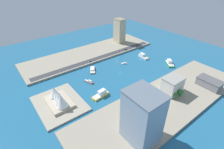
# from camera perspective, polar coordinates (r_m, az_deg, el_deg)

# --- Properties ---
(ground_plane) EXTENTS (440.00, 440.00, 0.00)m
(ground_plane) POSITION_cam_1_polar(r_m,az_deg,el_deg) (255.09, 2.67, 0.57)
(ground_plane) COLOR #23668E
(quay_west) EXTENTS (70.00, 240.00, 2.84)m
(quay_west) POSITION_cam_1_polar(r_m,az_deg,el_deg) (210.30, 17.46, -8.63)
(quay_west) COLOR #9E937F
(quay_west) RESTS_ON ground_plane
(quay_east) EXTENTS (70.00, 240.00, 2.84)m
(quay_east) POSITION_cam_1_polar(r_m,az_deg,el_deg) (314.56, -7.10, 7.12)
(quay_east) COLOR #9E937F
(quay_east) RESTS_ON ground_plane
(peninsula_point) EXTENTS (62.16, 49.64, 2.00)m
(peninsula_point) POSITION_cam_1_polar(r_m,az_deg,el_deg) (207.91, -17.25, -9.29)
(peninsula_point) COLOR #A89E89
(peninsula_point) RESTS_ON ground_plane
(road_strip) EXTENTS (10.65, 228.00, 0.15)m
(road_strip) POSITION_cam_1_polar(r_m,az_deg,el_deg) (293.13, -4.37, 5.64)
(road_strip) COLOR #38383D
(road_strip) RESTS_ON quay_east
(tugboat_red) EXTENTS (15.73, 7.59, 4.25)m
(tugboat_red) POSITION_cam_1_polar(r_m,az_deg,el_deg) (235.03, -7.72, -2.38)
(tugboat_red) COLOR red
(tugboat_red) RESTS_ON ground_plane
(ferry_yellow_fast) EXTENTS (10.99, 24.30, 7.79)m
(ferry_yellow_fast) POSITION_cam_1_polar(r_m,az_deg,el_deg) (209.49, -3.74, -6.61)
(ferry_yellow_fast) COLOR yellow
(ferry_yellow_fast) RESTS_ON ground_plane
(ferry_white_commuter) EXTENTS (22.72, 9.55, 6.66)m
(ferry_white_commuter) POSITION_cam_1_polar(r_m,az_deg,el_deg) (303.57, 10.41, 6.09)
(ferry_white_commuter) COLOR silver
(ferry_white_commuter) RESTS_ON ground_plane
(sailboat_small_white) EXTENTS (7.06, 9.86, 9.62)m
(sailboat_small_white) POSITION_cam_1_polar(r_m,az_deg,el_deg) (279.29, 4.11, 3.76)
(sailboat_small_white) COLOR white
(sailboat_small_white) RESTS_ON ground_plane
(ferry_green_doubledeck) EXTENTS (23.23, 20.27, 7.03)m
(ferry_green_doubledeck) POSITION_cam_1_polar(r_m,az_deg,el_deg) (292.07, 18.78, 3.69)
(ferry_green_doubledeck) COLOR #2D8C4C
(ferry_green_doubledeck) RESTS_ON ground_plane
(barge_flat_brown) EXTENTS (21.35, 16.88, 3.45)m
(barge_flat_brown) POSITION_cam_1_polar(r_m,az_deg,el_deg) (261.96, -6.52, 1.64)
(barge_flat_brown) COLOR brown
(barge_flat_brown) RESTS_ON ground_plane
(hotel_broad_white) EXTENTS (18.51, 24.18, 20.77)m
(hotel_broad_white) POSITION_cam_1_polar(r_m,az_deg,el_deg) (218.68, 19.57, -3.38)
(hotel_broad_white) COLOR silver
(hotel_broad_white) RESTS_ON quay_west
(office_block_beige) EXTENTS (20.91, 16.29, 46.96)m
(office_block_beige) POSITION_cam_1_polar(r_m,az_deg,el_deg) (351.73, 2.51, 14.46)
(office_block_beige) COLOR #C6B793
(office_block_beige) RESTS_ON quay_east
(tower_tall_glass) EXTENTS (30.20, 25.10, 50.91)m
(tower_tall_glass) POSITION_cam_1_polar(r_m,az_deg,el_deg) (147.87, 10.06, -14.04)
(tower_tall_glass) COLOR #8C9EB2
(tower_tall_glass) RESTS_ON quay_west
(warehouse_low_gray) EXTENTS (29.30, 17.43, 10.50)m
(warehouse_low_gray) POSITION_cam_1_polar(r_m,az_deg,el_deg) (252.29, 29.84, -2.45)
(warehouse_low_gray) COLOR gray
(warehouse_low_gray) RESTS_ON quay_west
(sedan_silver) EXTENTS (1.93, 4.92, 1.67)m
(sedan_silver) POSITION_cam_1_polar(r_m,az_deg,el_deg) (281.87, -7.46, 4.50)
(sedan_silver) COLOR black
(sedan_silver) RESTS_ON road_strip
(suv_black) EXTENTS (2.09, 4.85, 1.47)m
(suv_black) POSITION_cam_1_polar(r_m,az_deg,el_deg) (322.75, 4.62, 8.40)
(suv_black) COLOR black
(suv_black) RESTS_ON road_strip
(van_white) EXTENTS (2.07, 4.56, 1.58)m
(van_white) POSITION_cam_1_polar(r_m,az_deg,el_deg) (338.40, 7.57, 9.39)
(van_white) COLOR black
(van_white) RESTS_ON road_strip
(traffic_light_waterfront) EXTENTS (0.36, 0.36, 6.50)m
(traffic_light_waterfront) POSITION_cam_1_polar(r_m,az_deg,el_deg) (308.25, 2.55, 7.98)
(traffic_light_waterfront) COLOR black
(traffic_light_waterfront) RESTS_ON quay_east
(opera_landmark) EXTENTS (35.94, 24.63, 19.42)m
(opera_landmark) POSITION_cam_1_polar(r_m,az_deg,el_deg) (201.86, -17.55, -7.57)
(opera_landmark) COLOR #BCAD93
(opera_landmark) RESTS_ON peninsula_point
(park_tree_cluster) EXTENTS (13.93, 21.26, 9.77)m
(park_tree_cluster) POSITION_cam_1_polar(r_m,az_deg,el_deg) (219.06, 21.60, -5.28)
(park_tree_cluster) COLOR brown
(park_tree_cluster) RESTS_ON quay_west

